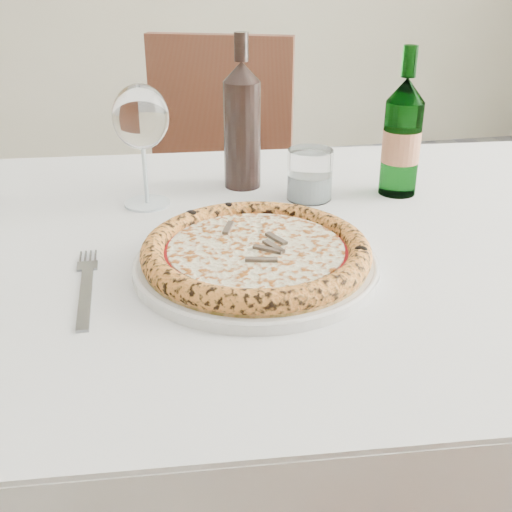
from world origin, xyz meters
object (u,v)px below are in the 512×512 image
object	(u,v)px
dining_table	(242,290)
beer_bottle	(402,137)
tumbler	(310,178)
wine_glass	(141,120)
chair_far	(215,190)
plate	(256,264)
pizza	(256,252)
wine_bottle	(242,124)

from	to	relation	value
dining_table	beer_bottle	distance (m)	0.37
dining_table	tumbler	xyz separation A→B (m)	(0.14, 0.14, 0.12)
dining_table	wine_glass	size ratio (longest dim) A/B	8.04
chair_far	plate	bearing A→B (deg)	-94.76
pizza	wine_bottle	distance (m)	0.34
tumbler	wine_glass	bearing A→B (deg)	174.30
plate	wine_bottle	distance (m)	0.34
plate	wine_bottle	world-z (taller)	wine_bottle
plate	pizza	world-z (taller)	pizza
chair_far	wine_bottle	size ratio (longest dim) A/B	3.59
dining_table	plate	distance (m)	0.14
plate	tumbler	xyz separation A→B (m)	(0.14, 0.24, 0.03)
beer_bottle	tumbler	bearing A→B (deg)	178.19
wine_bottle	dining_table	bearing A→B (deg)	-100.94
plate	pizza	size ratio (longest dim) A/B	1.07
plate	wine_glass	world-z (taller)	wine_glass
dining_table	wine_bottle	size ratio (longest dim) A/B	6.07
dining_table	chair_far	distance (m)	0.84
chair_far	tumbler	xyz separation A→B (m)	(0.06, -0.68, 0.26)
wine_glass	tumbler	bearing A→B (deg)	-5.70
chair_far	beer_bottle	world-z (taller)	beer_bottle
dining_table	wine_glass	distance (m)	0.31
beer_bottle	dining_table	bearing A→B (deg)	-155.48
dining_table	wine_glass	world-z (taller)	wine_glass
tumbler	beer_bottle	bearing A→B (deg)	-1.81
chair_far	pizza	bearing A→B (deg)	-94.76
tumbler	wine_bottle	xyz separation A→B (m)	(-0.10, 0.08, 0.07)
tumbler	beer_bottle	xyz separation A→B (m)	(0.15, -0.00, 0.06)
plate	wine_glass	bearing A→B (deg)	115.41
tumbler	wine_bottle	bearing A→B (deg)	138.96
wine_glass	wine_bottle	xyz separation A→B (m)	(0.17, 0.06, -0.03)
plate	chair_far	bearing A→B (deg)	85.24
plate	tumbler	bearing A→B (deg)	59.58
plate	wine_glass	size ratio (longest dim) A/B	1.64
chair_far	wine_glass	bearing A→B (deg)	-107.26
dining_table	pizza	world-z (taller)	pizza
dining_table	plate	xyz separation A→B (m)	(0.00, -0.10, 0.09)
pizza	wine_bottle	world-z (taller)	wine_bottle
tumbler	beer_bottle	distance (m)	0.17
pizza	tumbler	world-z (taller)	tumbler
beer_bottle	wine_bottle	xyz separation A→B (m)	(-0.25, 0.09, 0.01)
dining_table	beer_bottle	size ratio (longest dim) A/B	6.45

